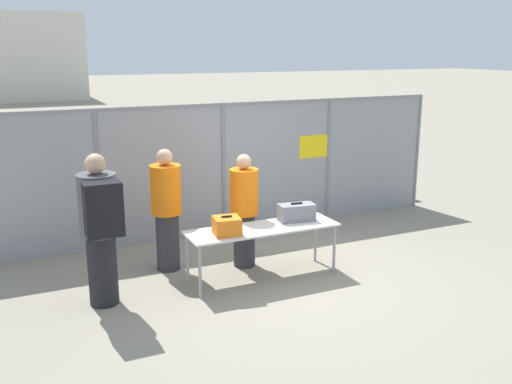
{
  "coord_description": "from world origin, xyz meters",
  "views": [
    {
      "loc": [
        -3.36,
        -6.45,
        3.05
      ],
      "look_at": [
        -0.08,
        0.69,
        1.05
      ],
      "focal_mm": 40.0,
      "sensor_mm": 36.0,
      "label": 1
    }
  ],
  "objects_px": {
    "inspection_table": "(262,231)",
    "suitcase_grey": "(296,212)",
    "traveler_hooded": "(100,225)",
    "security_worker_far": "(167,208)",
    "utility_trailer": "(319,179)",
    "security_worker_near": "(244,209)",
    "suitcase_orange": "(227,226)"
  },
  "relations": [
    {
      "from": "suitcase_orange",
      "to": "utility_trailer",
      "type": "distance_m",
      "value": 4.85
    },
    {
      "from": "traveler_hooded",
      "to": "security_worker_near",
      "type": "distance_m",
      "value": 2.13
    },
    {
      "from": "suitcase_orange",
      "to": "traveler_hooded",
      "type": "xyz_separation_m",
      "value": [
        -1.56,
        0.1,
        0.19
      ]
    },
    {
      "from": "security_worker_far",
      "to": "utility_trailer",
      "type": "relative_size",
      "value": 0.39
    },
    {
      "from": "inspection_table",
      "to": "utility_trailer",
      "type": "xyz_separation_m",
      "value": [
        2.89,
        3.34,
        -0.26
      ]
    },
    {
      "from": "suitcase_orange",
      "to": "security_worker_far",
      "type": "distance_m",
      "value": 1.06
    },
    {
      "from": "security_worker_far",
      "to": "utility_trailer",
      "type": "bearing_deg",
      "value": -153.79
    },
    {
      "from": "suitcase_orange",
      "to": "suitcase_grey",
      "type": "height_order",
      "value": "suitcase_grey"
    },
    {
      "from": "inspection_table",
      "to": "suitcase_grey",
      "type": "bearing_deg",
      "value": 8.39
    },
    {
      "from": "inspection_table",
      "to": "security_worker_far",
      "type": "xyz_separation_m",
      "value": [
        -1.06,
        0.85,
        0.22
      ]
    },
    {
      "from": "traveler_hooded",
      "to": "security_worker_far",
      "type": "height_order",
      "value": "traveler_hooded"
    },
    {
      "from": "suitcase_orange",
      "to": "security_worker_near",
      "type": "relative_size",
      "value": 0.23
    },
    {
      "from": "utility_trailer",
      "to": "inspection_table",
      "type": "bearing_deg",
      "value": -130.81
    },
    {
      "from": "traveler_hooded",
      "to": "security_worker_far",
      "type": "bearing_deg",
      "value": 14.85
    },
    {
      "from": "security_worker_near",
      "to": "suitcase_grey",
      "type": "bearing_deg",
      "value": 159.08
    },
    {
      "from": "inspection_table",
      "to": "utility_trailer",
      "type": "height_order",
      "value": "inspection_table"
    },
    {
      "from": "security_worker_near",
      "to": "traveler_hooded",
      "type": "bearing_deg",
      "value": 29.75
    },
    {
      "from": "security_worker_far",
      "to": "utility_trailer",
      "type": "xyz_separation_m",
      "value": [
        3.95,
        2.49,
        -0.48
      ]
    },
    {
      "from": "suitcase_orange",
      "to": "security_worker_far",
      "type": "bearing_deg",
      "value": 119.71
    },
    {
      "from": "utility_trailer",
      "to": "traveler_hooded",
      "type": "bearing_deg",
      "value": -146.37
    },
    {
      "from": "suitcase_orange",
      "to": "security_worker_near",
      "type": "bearing_deg",
      "value": 49.89
    },
    {
      "from": "suitcase_grey",
      "to": "security_worker_near",
      "type": "bearing_deg",
      "value": 142.98
    },
    {
      "from": "inspection_table",
      "to": "security_worker_far",
      "type": "relative_size",
      "value": 1.21
    },
    {
      "from": "traveler_hooded",
      "to": "security_worker_far",
      "type": "distance_m",
      "value": 1.33
    },
    {
      "from": "inspection_table",
      "to": "security_worker_near",
      "type": "distance_m",
      "value": 0.56
    },
    {
      "from": "inspection_table",
      "to": "traveler_hooded",
      "type": "relative_size",
      "value": 1.11
    },
    {
      "from": "suitcase_grey",
      "to": "traveler_hooded",
      "type": "height_order",
      "value": "traveler_hooded"
    },
    {
      "from": "security_worker_near",
      "to": "utility_trailer",
      "type": "bearing_deg",
      "value": -119.99
    },
    {
      "from": "security_worker_near",
      "to": "security_worker_far",
      "type": "xyz_separation_m",
      "value": [
        -1.03,
        0.33,
        0.05
      ]
    },
    {
      "from": "suitcase_grey",
      "to": "utility_trailer",
      "type": "bearing_deg",
      "value": 54.46
    },
    {
      "from": "suitcase_grey",
      "to": "security_worker_far",
      "type": "bearing_deg",
      "value": 154.51
    },
    {
      "from": "traveler_hooded",
      "to": "suitcase_orange",
      "type": "bearing_deg",
      "value": -27.32
    }
  ]
}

